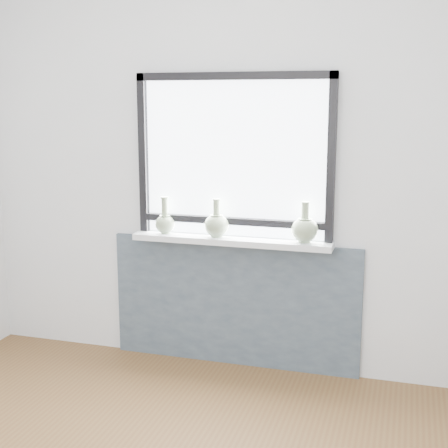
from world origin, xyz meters
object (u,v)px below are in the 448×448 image
(vase_c, at_px, (305,228))
(vase_b, at_px, (216,224))
(vase_a, at_px, (165,222))
(windowsill, at_px, (231,241))

(vase_c, bearing_deg, vase_b, -179.65)
(vase_b, height_order, vase_c, vase_c)
(vase_b, distance_m, vase_c, 0.58)
(vase_a, height_order, vase_c, vase_c)
(windowsill, distance_m, vase_c, 0.49)
(vase_a, relative_size, vase_b, 0.99)
(windowsill, distance_m, vase_b, 0.14)
(windowsill, relative_size, vase_b, 5.28)
(vase_a, xyz_separation_m, vase_b, (0.36, -0.01, 0.01))
(vase_a, bearing_deg, vase_c, -0.14)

